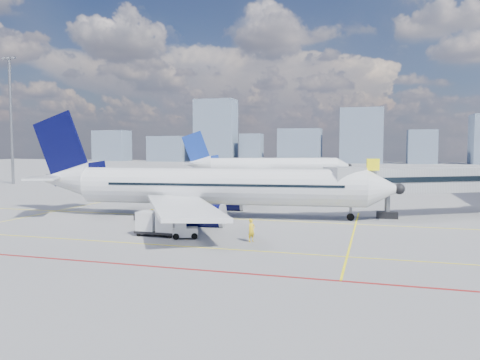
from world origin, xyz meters
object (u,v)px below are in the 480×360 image
object	(u,v)px
main_aircraft	(205,187)
cargo_dolly	(158,223)
ramp_worker	(251,230)
second_aircraft	(267,166)
belt_loader	(155,215)
baggage_tug	(184,230)

from	to	relation	value
main_aircraft	cargo_dolly	xyz separation A→B (m)	(-0.04, -11.13, -2.10)
main_aircraft	cargo_dolly	world-z (taller)	main_aircraft
main_aircraft	ramp_worker	bearing A→B (deg)	-60.85
second_aircraft	ramp_worker	bearing A→B (deg)	-99.89
belt_loader	main_aircraft	bearing A→B (deg)	50.54
baggage_tug	ramp_worker	size ratio (longest dim) A/B	1.27
cargo_dolly	second_aircraft	bearing A→B (deg)	96.14
cargo_dolly	ramp_worker	xyz separation A→B (m)	(8.16, -0.19, -0.20)
baggage_tug	ramp_worker	xyz separation A→B (m)	(5.65, 0.22, 0.24)
main_aircraft	ramp_worker	xyz separation A→B (m)	(8.12, -11.32, -2.31)
baggage_tug	cargo_dolly	size ratio (longest dim) A/B	0.62
main_aircraft	baggage_tug	distance (m)	12.07
main_aircraft	second_aircraft	distance (m)	54.24
belt_loader	ramp_worker	xyz separation A→B (m)	(11.87, -7.15, 0.32)
belt_loader	second_aircraft	bearing A→B (deg)	94.33
second_aircraft	cargo_dolly	bearing A→B (deg)	-106.88
main_aircraft	belt_loader	world-z (taller)	main_aircraft
cargo_dolly	belt_loader	bearing A→B (deg)	119.32
second_aircraft	cargo_dolly	world-z (taller)	second_aircraft
second_aircraft	baggage_tug	bearing A→B (deg)	-104.74
second_aircraft	ramp_worker	distance (m)	66.73
main_aircraft	belt_loader	distance (m)	6.19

